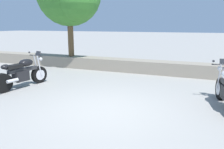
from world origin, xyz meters
name	(u,v)px	position (x,y,z in m)	size (l,w,h in m)	color
ground_plane	(104,110)	(0.00, 0.00, 0.00)	(120.00, 120.00, 0.00)	gray
stone_wall	(147,67)	(0.00, 4.80, 0.28)	(36.00, 0.80, 0.55)	gray
motorcycle_black_near_left	(23,73)	(-3.44, 0.91, 0.49)	(0.72, 2.05, 1.18)	black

